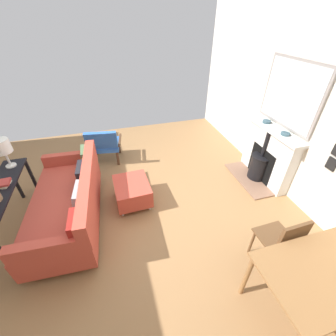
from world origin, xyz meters
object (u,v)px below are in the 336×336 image
sofa (70,202)px  armchair_accent (104,144)px  ottoman (132,191)px  table_lamp_near_end (2,147)px  dining_chair_near_fireplace (283,240)px  mantel_bowl_near (267,121)px  dining_table (324,277)px  fireplace (265,158)px  console_table (2,197)px  book_stack (0,184)px  mantel_bowl_far (285,134)px

sofa → armchair_accent: size_ratio=2.52×
ottoman → table_lamp_near_end: (1.68, -0.46, 0.84)m
ottoman → dining_chair_near_fireplace: dining_chair_near_fireplace is taller
mantel_bowl_near → dining_table: bearing=67.5°
fireplace → ottoman: fireplace is taller
console_table → ottoman: bearing=-175.7°
fireplace → dining_chair_near_fireplace: fireplace is taller
book_stack → dining_chair_near_fireplace: size_ratio=0.29×
table_lamp_near_end → ottoman: bearing=164.8°
fireplace → armchair_accent: size_ratio=1.56×
table_lamp_near_end → dining_table: bearing=140.9°
sofa → armchair_accent: sofa is taller
sofa → book_stack: size_ratio=7.96×
sofa → dining_chair_near_fireplace: (-2.42, 1.49, 0.15)m
table_lamp_near_end → mantel_bowl_far: bearing=170.4°
fireplace → mantel_bowl_near: size_ratio=8.87×
armchair_accent → table_lamp_near_end: bearing=34.0°
mantel_bowl_near → ottoman: (2.48, 0.23, -0.81)m
dining_chair_near_fireplace → armchair_accent: bearing=-57.9°
sofa → ottoman: 0.94m
dining_chair_near_fireplace → mantel_bowl_near: bearing=-117.8°
mantel_bowl_near → sofa: mantel_bowl_near is taller
ottoman → table_lamp_near_end: 1.94m
armchair_accent → book_stack: size_ratio=3.16×
mantel_bowl_near → fireplace: bearing=85.0°
mantel_bowl_near → dining_chair_near_fireplace: (0.98, 1.85, -0.54)m
armchair_accent → console_table: (1.32, 1.48, 0.21)m
mantel_bowl_far → dining_table: bearing=62.5°
mantel_bowl_near → book_stack: size_ratio=0.56×
fireplace → sofa: (3.37, 0.11, -0.09)m
fireplace → book_stack: fireplace is taller
fireplace → console_table: size_ratio=0.78×
book_stack → ottoman: bearing=-179.7°
dining_table → fireplace: bearing=-114.4°
mantel_bowl_far → armchair_accent: bearing=-29.4°
book_stack → dining_chair_near_fireplace: (-3.19, 1.61, -0.27)m
mantel_bowl_far → book_stack: 4.18m
console_table → table_lamp_near_end: bearing=-90.0°
table_lamp_near_end → book_stack: size_ratio=1.77×
mantel_bowl_near → console_table: mantel_bowl_near is taller
mantel_bowl_near → sofa: bearing=6.1°
table_lamp_near_end → book_stack: bearing=89.9°
sofa → table_lamp_near_end: table_lamp_near_end is taller
mantel_bowl_far → console_table: 4.18m
dining_table → dining_chair_near_fireplace: bearing=-90.3°
fireplace → dining_chair_near_fireplace: bearing=59.2°
mantel_bowl_far → table_lamp_near_end: bearing=-9.6°
console_table → mantel_bowl_far: bearing=178.4°
ottoman → dining_chair_near_fireplace: size_ratio=0.77×
fireplace → mantel_bowl_near: 0.65m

